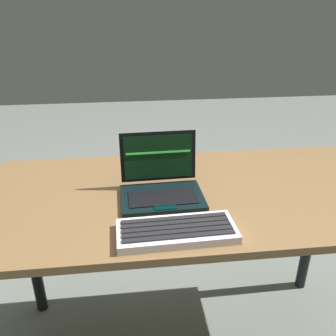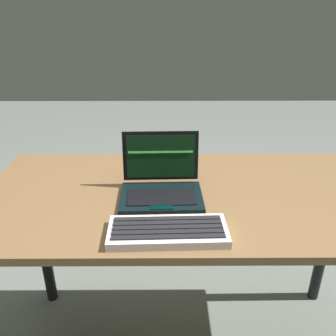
{
  "view_description": "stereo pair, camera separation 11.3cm",
  "coord_description": "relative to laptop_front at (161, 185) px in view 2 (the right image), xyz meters",
  "views": [
    {
      "loc": [
        -0.19,
        -1.04,
        1.34
      ],
      "look_at": [
        -0.08,
        -0.02,
        0.85
      ],
      "focal_mm": 38.26,
      "sensor_mm": 36.0,
      "label": 1
    },
    {
      "loc": [
        -0.08,
        -1.04,
        1.34
      ],
      "look_at": [
        -0.08,
        -0.02,
        0.85
      ],
      "focal_mm": 38.26,
      "sensor_mm": 36.0,
      "label": 2
    }
  ],
  "objects": [
    {
      "name": "desk",
      "position": [
        0.1,
        0.02,
        -0.14
      ],
      "size": [
        1.39,
        0.66,
        0.75
      ],
      "color": "brown",
      "rests_on": "ground"
    },
    {
      "name": "laptop_front",
      "position": [
        0.0,
        0.0,
        0.0
      ],
      "size": [
        0.27,
        0.21,
        0.2
      ],
      "color": "black",
      "rests_on": "desk"
    },
    {
      "name": "external_keyboard",
      "position": [
        0.02,
        -0.22,
        -0.03
      ],
      "size": [
        0.33,
        0.15,
        0.03
      ],
      "color": "silver",
      "rests_on": "desk"
    }
  ]
}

